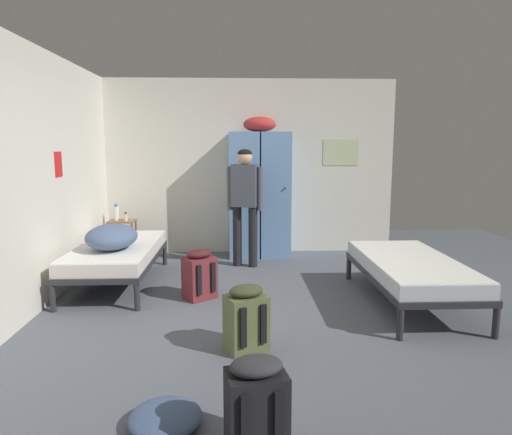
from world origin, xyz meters
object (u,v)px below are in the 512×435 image
water_bottle (116,213)px  backpack_olive (246,319)px  shelf_unit (122,236)px  bed_right (410,269)px  person_traveler (245,197)px  bed_left_rear (117,253)px  bedding_heap (112,237)px  clothes_pile_denim (165,418)px  backpack_maroon (199,275)px  backpack_black (256,407)px  lotion_bottle (126,217)px  locker_bank (260,192)px

water_bottle → backpack_olive: 3.70m
shelf_unit → bed_right: size_ratio=0.30×
person_traveler → bed_right: bearing=-43.5°
bed_left_rear → water_bottle: bearing=104.0°
bed_right → bedding_heap: bearing=169.7°
clothes_pile_denim → bedding_heap: bearing=110.2°
shelf_unit → backpack_maroon: 2.25m
bed_left_rear → person_traveler: (1.55, 0.79, 0.59)m
shelf_unit → water_bottle: 0.34m
backpack_olive → backpack_black: same height
lotion_bottle → shelf_unit: bearing=150.3°
bedding_heap → person_traveler: 1.88m
bed_left_rear → clothes_pile_denim: (1.00, -2.92, -0.32)m
backpack_maroon → bedding_heap: bearing=162.3°
shelf_unit → lotion_bottle: lotion_bottle is taller
water_bottle → backpack_olive: bearing=-60.1°
bed_right → backpack_black: (-1.72, -2.33, -0.12)m
locker_bank → bed_left_rear: (-1.78, -1.41, -0.59)m
backpack_black → bed_right: bearing=53.6°
bed_right → clothes_pile_denim: bearing=-137.0°
water_bottle → clothes_pile_denim: (1.33, -4.24, -0.62)m
shelf_unit → clothes_pile_denim: size_ratio=1.25×
shelf_unit → water_bottle: size_ratio=2.37×
backpack_olive → backpack_black: 1.29m
backpack_olive → clothes_pile_denim: backpack_olive is taller
lotion_bottle → backpack_olive: (1.68, -3.13, -0.37)m
bed_left_rear → lotion_bottle: 1.30m
bedding_heap → bed_left_rear: bearing=92.8°
bedding_heap → backpack_black: bedding_heap is taller
backpack_olive → clothes_pile_denim: 1.18m
bedding_heap → backpack_black: size_ratio=1.34×
bedding_heap → backpack_olive: size_ratio=1.34×
bedding_heap → backpack_maroon: 1.12m
bed_left_rear → bedding_heap: bedding_heap is taller
backpack_olive → locker_bank: bearing=85.2°
backpack_black → clothes_pile_denim: (-0.53, 0.24, -0.20)m
backpack_olive → shelf_unit: bearing=118.9°
locker_bank → shelf_unit: bearing=-177.0°
bedding_heap → backpack_black: bearing=-62.5°
clothes_pile_denim → lotion_bottle: bearing=105.8°
bed_right → water_bottle: 4.18m
locker_bank → bed_right: locker_bank is taller
backpack_maroon → clothes_pile_denim: bearing=-90.4°
bed_left_rear → bedding_heap: size_ratio=2.57×
bed_right → water_bottle: (-3.58, 2.14, 0.30)m
water_bottle → backpack_olive: water_bottle is taller
water_bottle → locker_bank: bearing=2.3°
person_traveler → backpack_olive: size_ratio=2.92×
bed_right → backpack_olive: backpack_olive is taller
backpack_black → backpack_maroon: bearing=101.2°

